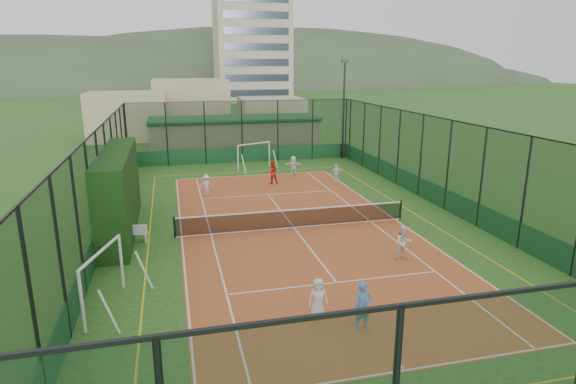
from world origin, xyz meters
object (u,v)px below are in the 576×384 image
at_px(futsal_goal_far, 254,156).
at_px(child_far_back, 293,165).
at_px(futsal_goal_near, 103,280).
at_px(child_near_left, 318,298).
at_px(child_near_right, 404,243).
at_px(child_far_left, 206,185).
at_px(clubhouse, 234,135).
at_px(coach, 272,172).
at_px(child_far_right, 336,174).
at_px(floodlight_ne, 344,110).
at_px(white_bench, 130,233).
at_px(child_near_mid, 363,306).
at_px(apartment_tower, 251,28).

relative_size(futsal_goal_far, child_far_back, 2.16).
height_order(futsal_goal_near, child_near_left, futsal_goal_near).
height_order(child_near_right, child_far_left, child_near_right).
distance_m(clubhouse, child_near_right, 27.20).
xyz_separation_m(child_near_right, coach, (-2.59, 14.08, 0.04)).
bearing_deg(child_far_back, futsal_goal_far, -42.41).
relative_size(child_near_left, child_far_right, 0.99).
relative_size(floodlight_ne, child_near_left, 6.21).
xyz_separation_m(white_bench, child_far_left, (4.06, 7.43, 0.20)).
distance_m(futsal_goal_far, child_far_right, 7.59).
distance_m(futsal_goal_far, child_far_left, 8.13).
distance_m(white_bench, child_near_mid, 12.07).
xyz_separation_m(child_near_left, child_near_right, (4.85, 3.65, 0.08)).
xyz_separation_m(child_near_left, child_far_right, (6.51, 16.81, 0.01)).
bearing_deg(child_far_right, apartment_tower, -106.96).
relative_size(child_near_right, child_far_right, 1.10).
bearing_deg(floodlight_ne, child_near_left, -111.67).
height_order(floodlight_ne, child_near_mid, floodlight_ne).
relative_size(child_far_right, coach, 0.86).
xyz_separation_m(clubhouse, child_near_mid, (-0.29, -31.60, -0.81)).
distance_m(apartment_tower, child_far_left, 77.71).
distance_m(child_near_mid, child_far_right, 18.58).
height_order(futsal_goal_near, coach, futsal_goal_near).
bearing_deg(floodlight_ne, child_far_left, -142.89).
relative_size(futsal_goal_near, child_far_left, 2.45).
xyz_separation_m(child_near_left, child_near_mid, (1.14, -0.98, 0.09)).
bearing_deg(child_near_left, child_near_mid, -39.71).
bearing_deg(apartment_tower, white_bench, -103.55).
height_order(clubhouse, child_near_right, clubhouse).
height_order(child_near_left, child_far_left, child_near_left).
relative_size(child_near_left, child_near_right, 0.90).
bearing_deg(clubhouse, apartment_tower, 78.69).
distance_m(futsal_goal_far, child_far_back, 3.72).
bearing_deg(child_far_right, child_far_back, -67.54).
bearing_deg(child_far_right, white_bench, 21.33).
distance_m(futsal_goal_far, child_near_mid, 23.83).
distance_m(white_bench, futsal_goal_near, 6.23).
relative_size(floodlight_ne, coach, 5.28).
relative_size(apartment_tower, child_far_left, 23.35).
xyz_separation_m(child_near_left, child_far_back, (4.33, 20.03, 0.04)).
distance_m(child_near_right, coach, 14.31).
height_order(child_far_left, child_far_right, child_far_right).
bearing_deg(child_near_left, coach, 83.88).
relative_size(floodlight_ne, clubhouse, 0.54).
bearing_deg(child_near_right, futsal_goal_near, -170.05).
bearing_deg(clubhouse, floodlight_ne, -32.12).
height_order(apartment_tower, child_far_right, apartment_tower).
relative_size(child_near_left, child_far_left, 1.03).
bearing_deg(child_far_left, child_near_right, 123.73).
bearing_deg(coach, clubhouse, -88.29).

